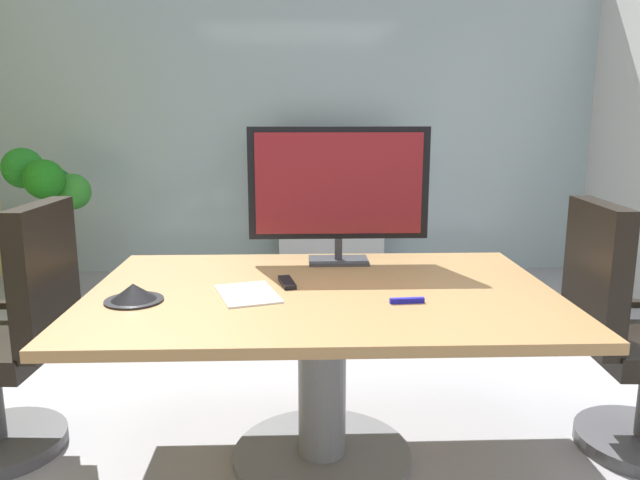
{
  "coord_description": "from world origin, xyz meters",
  "views": [
    {
      "loc": [
        0.02,
        -2.22,
        1.45
      ],
      "look_at": [
        0.11,
        0.4,
        0.9
      ],
      "focal_mm": 34.19,
      "sensor_mm": 36.0,
      "label": 1
    }
  ],
  "objects_px": {
    "office_chair_left": "(11,352)",
    "remote_control": "(287,282)",
    "potted_plant": "(49,205)",
    "conference_table": "(322,333)",
    "wall_display_unit": "(331,230)",
    "office_chair_right": "(629,350)",
    "conference_phone": "(134,294)",
    "tv_monitor": "(339,187)"
  },
  "relations": [
    {
      "from": "office_chair_left",
      "to": "wall_display_unit",
      "type": "bearing_deg",
      "value": 154.7
    },
    {
      "from": "conference_table",
      "to": "wall_display_unit",
      "type": "xyz_separation_m",
      "value": [
        0.19,
        2.88,
        -0.12
      ]
    },
    {
      "from": "conference_table",
      "to": "conference_phone",
      "type": "relative_size",
      "value": 8.45
    },
    {
      "from": "conference_table",
      "to": "wall_display_unit",
      "type": "bearing_deg",
      "value": 86.29
    },
    {
      "from": "office_chair_right",
      "to": "remote_control",
      "type": "relative_size",
      "value": 6.41
    },
    {
      "from": "conference_table",
      "to": "office_chair_left",
      "type": "bearing_deg",
      "value": 175.34
    },
    {
      "from": "conference_table",
      "to": "tv_monitor",
      "type": "bearing_deg",
      "value": 78.23
    },
    {
      "from": "conference_phone",
      "to": "remote_control",
      "type": "bearing_deg",
      "value": 20.23
    },
    {
      "from": "wall_display_unit",
      "to": "conference_phone",
      "type": "height_order",
      "value": "wall_display_unit"
    },
    {
      "from": "wall_display_unit",
      "to": "office_chair_right",
      "type": "bearing_deg",
      "value": -68.35
    },
    {
      "from": "conference_table",
      "to": "tv_monitor",
      "type": "relative_size",
      "value": 2.21
    },
    {
      "from": "office_chair_left",
      "to": "remote_control",
      "type": "relative_size",
      "value": 6.41
    },
    {
      "from": "tv_monitor",
      "to": "wall_display_unit",
      "type": "relative_size",
      "value": 0.64
    },
    {
      "from": "conference_table",
      "to": "wall_display_unit",
      "type": "height_order",
      "value": "wall_display_unit"
    },
    {
      "from": "office_chair_right",
      "to": "tv_monitor",
      "type": "height_order",
      "value": "tv_monitor"
    },
    {
      "from": "tv_monitor",
      "to": "remote_control",
      "type": "height_order",
      "value": "tv_monitor"
    },
    {
      "from": "potted_plant",
      "to": "conference_table",
      "type": "bearing_deg",
      "value": -50.17
    },
    {
      "from": "office_chair_right",
      "to": "tv_monitor",
      "type": "xyz_separation_m",
      "value": [
        -1.22,
        0.41,
        0.65
      ]
    },
    {
      "from": "office_chair_left",
      "to": "tv_monitor",
      "type": "xyz_separation_m",
      "value": [
        1.41,
        0.34,
        0.65
      ]
    },
    {
      "from": "wall_display_unit",
      "to": "conference_phone",
      "type": "xyz_separation_m",
      "value": [
        -0.9,
        -3.02,
        0.34
      ]
    },
    {
      "from": "conference_phone",
      "to": "remote_control",
      "type": "relative_size",
      "value": 1.29
    },
    {
      "from": "tv_monitor",
      "to": "conference_phone",
      "type": "height_order",
      "value": "tv_monitor"
    },
    {
      "from": "tv_monitor",
      "to": "office_chair_right",
      "type": "bearing_deg",
      "value": -18.75
    },
    {
      "from": "conference_phone",
      "to": "office_chair_left",
      "type": "bearing_deg",
      "value": 157.59
    },
    {
      "from": "conference_table",
      "to": "office_chair_left",
      "type": "relative_size",
      "value": 1.71
    },
    {
      "from": "office_chair_left",
      "to": "potted_plant",
      "type": "xyz_separation_m",
      "value": [
        -0.76,
        2.38,
        0.28
      ]
    },
    {
      "from": "tv_monitor",
      "to": "conference_phone",
      "type": "xyz_separation_m",
      "value": [
        -0.81,
        -0.59,
        -0.33
      ]
    },
    {
      "from": "office_chair_right",
      "to": "remote_control",
      "type": "xyz_separation_m",
      "value": [
        -1.46,
        0.03,
        0.3
      ]
    },
    {
      "from": "tv_monitor",
      "to": "remote_control",
      "type": "distance_m",
      "value": 0.57
    },
    {
      "from": "tv_monitor",
      "to": "wall_display_unit",
      "type": "height_order",
      "value": "tv_monitor"
    },
    {
      "from": "office_chair_left",
      "to": "conference_phone",
      "type": "distance_m",
      "value": 0.72
    },
    {
      "from": "office_chair_right",
      "to": "conference_phone",
      "type": "distance_m",
      "value": 2.06
    },
    {
      "from": "wall_display_unit",
      "to": "potted_plant",
      "type": "distance_m",
      "value": 2.31
    },
    {
      "from": "office_chair_right",
      "to": "remote_control",
      "type": "distance_m",
      "value": 1.49
    },
    {
      "from": "conference_table",
      "to": "office_chair_left",
      "type": "height_order",
      "value": "office_chair_left"
    },
    {
      "from": "office_chair_right",
      "to": "wall_display_unit",
      "type": "xyz_separation_m",
      "value": [
        -1.13,
        2.84,
        -0.01
      ]
    },
    {
      "from": "potted_plant",
      "to": "conference_phone",
      "type": "distance_m",
      "value": 2.96
    },
    {
      "from": "tv_monitor",
      "to": "wall_display_unit",
      "type": "xyz_separation_m",
      "value": [
        0.09,
        2.43,
        -0.67
      ]
    },
    {
      "from": "office_chair_left",
      "to": "potted_plant",
      "type": "bearing_deg",
      "value": -159.17
    },
    {
      "from": "office_chair_right",
      "to": "conference_phone",
      "type": "bearing_deg",
      "value": 97.68
    },
    {
      "from": "potted_plant",
      "to": "remote_control",
      "type": "relative_size",
      "value": 6.94
    },
    {
      "from": "potted_plant",
      "to": "remote_control",
      "type": "bearing_deg",
      "value": -51.36
    }
  ]
}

